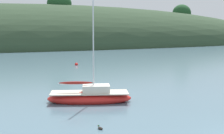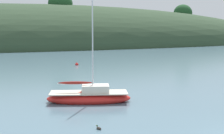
{
  "view_description": "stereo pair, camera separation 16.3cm",
  "coord_description": "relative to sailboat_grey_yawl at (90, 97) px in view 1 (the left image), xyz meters",
  "views": [
    {
      "loc": [
        -12.37,
        -12.06,
        5.43
      ],
      "look_at": [
        0.0,
        20.0,
        1.2
      ],
      "focal_mm": 55.78,
      "sensor_mm": 36.0,
      "label": 1
    },
    {
      "loc": [
        -12.22,
        -12.12,
        5.43
      ],
      "look_at": [
        0.0,
        20.0,
        1.2
      ],
      "focal_mm": 55.78,
      "sensor_mm": 36.0,
      "label": 2
    }
  ],
  "objects": [
    {
      "name": "sailboat_grey_yawl",
      "position": [
        0.0,
        0.0,
        0.0
      ],
      "size": [
        6.21,
        3.66,
        7.27
      ],
      "color": "red",
      "rests_on": "ground"
    },
    {
      "name": "duck_trailing",
      "position": [
        -1.43,
        -6.27,
        -0.32
      ],
      "size": [
        0.27,
        0.42,
        0.24
      ],
      "color": "#2D2823",
      "rests_on": "ground"
    },
    {
      "name": "far_shoreline_hill",
      "position": [
        5.2,
        64.31,
        -0.31
      ],
      "size": [
        150.0,
        36.0,
        24.04
      ],
      "color": "#2D422B",
      "rests_on": "ground"
    },
    {
      "name": "mooring_buoy_inner",
      "position": [
        4.96,
        21.81,
        -0.25
      ],
      "size": [
        0.44,
        0.44,
        0.54
      ],
      "color": "red",
      "rests_on": "ground"
    }
  ]
}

